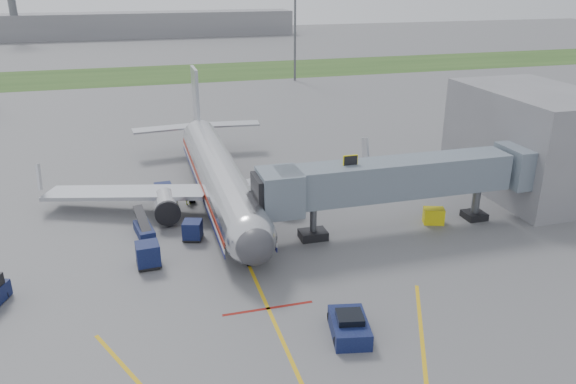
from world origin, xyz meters
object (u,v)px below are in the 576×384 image
object	(u,v)px
belt_loader	(144,230)
ramp_worker	(188,195)
pushback_tug	(349,326)
airliner	(219,174)

from	to	relation	value
belt_loader	ramp_worker	bearing A→B (deg)	53.51
pushback_tug	belt_loader	bearing A→B (deg)	122.70
belt_loader	ramp_worker	xyz separation A→B (m)	(4.25, 5.75, 0.47)
airliner	belt_loader	world-z (taller)	airliner
airliner	belt_loader	distance (m)	9.55
airliner	ramp_worker	world-z (taller)	airliner
airliner	ramp_worker	xyz separation A→B (m)	(-3.00, -0.06, -1.71)
pushback_tug	belt_loader	size ratio (longest dim) A/B	0.97
airliner	belt_loader	xyz separation A→B (m)	(-7.26, -5.81, -2.18)
pushback_tug	belt_loader	world-z (taller)	belt_loader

